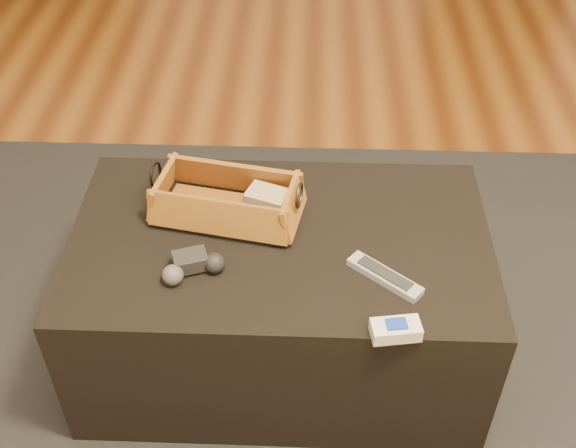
{
  "coord_description": "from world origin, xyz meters",
  "views": [
    {
      "loc": [
        0.26,
        -1.28,
        1.59
      ],
      "look_at": [
        0.21,
        -0.05,
        0.49
      ],
      "focal_mm": 45.0,
      "sensor_mm": 36.0,
      "label": 1
    }
  ],
  "objects_px": {
    "tv_remote": "(219,210)",
    "cream_gadget": "(396,330)",
    "ottoman": "(280,297)",
    "game_controller": "(192,266)",
    "wicker_basket": "(227,201)",
    "silver_remote": "(385,276)"
  },
  "relations": [
    {
      "from": "cream_gadget",
      "to": "tv_remote",
      "type": "bearing_deg",
      "value": 138.4
    },
    {
      "from": "silver_remote",
      "to": "cream_gadget",
      "type": "xyz_separation_m",
      "value": [
        0.01,
        -0.16,
        0.01
      ]
    },
    {
      "from": "ottoman",
      "to": "tv_remote",
      "type": "xyz_separation_m",
      "value": [
        -0.15,
        0.07,
        0.23
      ]
    },
    {
      "from": "ottoman",
      "to": "game_controller",
      "type": "distance_m",
      "value": 0.33
    },
    {
      "from": "silver_remote",
      "to": "cream_gadget",
      "type": "relative_size",
      "value": 1.55
    },
    {
      "from": "wicker_basket",
      "to": "cream_gadget",
      "type": "distance_m",
      "value": 0.53
    },
    {
      "from": "tv_remote",
      "to": "cream_gadget",
      "type": "xyz_separation_m",
      "value": [
        0.4,
        -0.36,
        -0.01
      ]
    },
    {
      "from": "tv_remote",
      "to": "ottoman",
      "type": "bearing_deg",
      "value": -19.24
    },
    {
      "from": "ottoman",
      "to": "game_controller",
      "type": "height_order",
      "value": "game_controller"
    },
    {
      "from": "wicker_basket",
      "to": "ottoman",
      "type": "bearing_deg",
      "value": -30.69
    },
    {
      "from": "ottoman",
      "to": "silver_remote",
      "type": "xyz_separation_m",
      "value": [
        0.24,
        -0.13,
        0.22
      ]
    },
    {
      "from": "game_controller",
      "to": "wicker_basket",
      "type": "bearing_deg",
      "value": 74.07
    },
    {
      "from": "tv_remote",
      "to": "cream_gadget",
      "type": "height_order",
      "value": "cream_gadget"
    },
    {
      "from": "tv_remote",
      "to": "silver_remote",
      "type": "bearing_deg",
      "value": -21.87
    },
    {
      "from": "ottoman",
      "to": "silver_remote",
      "type": "bearing_deg",
      "value": -28.42
    },
    {
      "from": "ottoman",
      "to": "tv_remote",
      "type": "height_order",
      "value": "tv_remote"
    },
    {
      "from": "ottoman",
      "to": "wicker_basket",
      "type": "xyz_separation_m",
      "value": [
        -0.13,
        0.08,
        0.25
      ]
    },
    {
      "from": "tv_remote",
      "to": "cream_gadget",
      "type": "relative_size",
      "value": 1.74
    },
    {
      "from": "ottoman",
      "to": "wicker_basket",
      "type": "height_order",
      "value": "wicker_basket"
    },
    {
      "from": "wicker_basket",
      "to": "game_controller",
      "type": "height_order",
      "value": "wicker_basket"
    },
    {
      "from": "game_controller",
      "to": "ottoman",
      "type": "bearing_deg",
      "value": 33.85
    },
    {
      "from": "tv_remote",
      "to": "silver_remote",
      "type": "height_order",
      "value": "tv_remote"
    }
  ]
}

